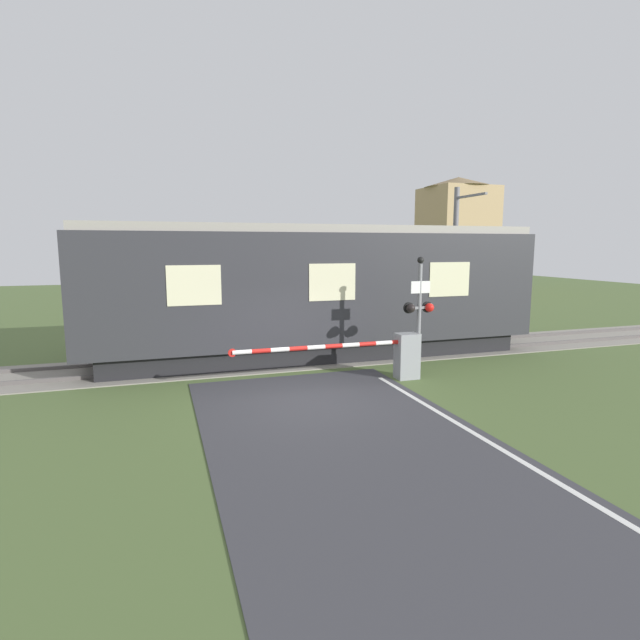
# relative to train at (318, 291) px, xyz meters

# --- Properties ---
(ground_plane) EXTENTS (80.00, 80.00, 0.00)m
(ground_plane) POSITION_rel_train_xyz_m (-1.56, -4.02, -2.14)
(ground_plane) COLOR #4C6033
(track_bed) EXTENTS (36.00, 3.20, 0.13)m
(track_bed) POSITION_rel_train_xyz_m (-1.56, 0.00, -2.12)
(track_bed) COLOR gray
(track_bed) RESTS_ON ground_plane
(train) EXTENTS (14.18, 2.79, 4.19)m
(train) POSITION_rel_train_xyz_m (0.00, 0.00, 0.00)
(train) COLOR black
(train) RESTS_ON ground_plane
(crossing_barrier) EXTENTS (5.10, 0.44, 1.24)m
(crossing_barrier) POSITION_rel_train_xyz_m (1.15, -3.21, -1.46)
(crossing_barrier) COLOR gray
(crossing_barrier) RESTS_ON ground_plane
(signal_post) EXTENTS (0.87, 0.26, 3.28)m
(signal_post) POSITION_rel_train_xyz_m (1.85, -3.18, -0.27)
(signal_post) COLOR gray
(signal_post) RESTS_ON ground_plane
(catenary_pole) EXTENTS (0.20, 1.90, 5.77)m
(catenary_pole) POSITION_rel_train_xyz_m (6.13, 1.76, 0.89)
(catenary_pole) COLOR slate
(catenary_pole) RESTS_ON ground_plane
(distant_building) EXTENTS (5.45, 5.45, 8.98)m
(distant_building) POSITION_rel_train_xyz_m (18.37, 20.45, 2.42)
(distant_building) COLOR tan
(distant_building) RESTS_ON ground_plane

